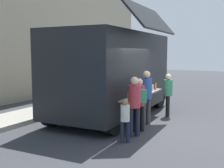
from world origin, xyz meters
TOP-DOWN VIEW (x-y plane):
  - ground_plane at (0.00, 0.00)m, footprint 60.00×60.00m
  - food_truck_main at (0.73, 1.99)m, footprint 6.02×3.51m
  - trash_bin at (4.76, 4.31)m, footprint 0.60×0.60m
  - customer_front_ordering at (0.01, 0.41)m, footprint 0.58×0.39m
  - customer_mid_with_backpack at (-0.83, 0.28)m, footprint 0.51×0.49m
  - customer_rear_waiting at (-1.35, 0.23)m, footprint 0.52×0.45m
  - customer_extra_browsing at (1.62, 0.17)m, footprint 0.32×0.32m
  - child_near_queue at (-1.94, 0.20)m, footprint 0.24×0.24m

SIDE VIEW (x-z plane):
  - ground_plane at x=0.00m, z-range 0.00..0.00m
  - trash_bin at x=4.76m, z-range 0.00..1.02m
  - child_near_queue at x=-1.94m, z-range 0.11..1.29m
  - customer_extra_browsing at x=1.62m, z-range 0.15..1.74m
  - customer_mid_with_backpack at x=-0.83m, z-range 0.18..1.79m
  - customer_rear_waiting at x=-1.35m, z-range 0.16..1.86m
  - customer_front_ordering at x=0.01m, z-range 0.17..1.95m
  - food_truck_main at x=0.73m, z-range -0.28..3.64m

